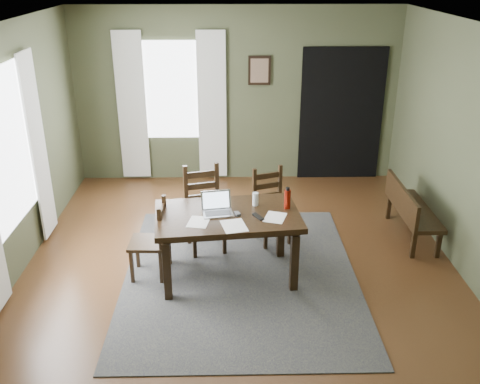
{
  "coord_description": "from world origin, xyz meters",
  "views": [
    {
      "loc": [
        -0.11,
        -5.19,
        3.29
      ],
      "look_at": [
        0.0,
        0.3,
        0.9
      ],
      "focal_mm": 40.0,
      "sensor_mm": 36.0,
      "label": 1
    }
  ],
  "objects_px": {
    "chair_end": "(152,240)",
    "chair_back_left": "(205,210)",
    "bench": "(409,207)",
    "water_bottle": "(287,199)",
    "chair_back_right": "(271,207)",
    "laptop": "(217,207)",
    "dining_table": "(228,222)"
  },
  "relations": [
    {
      "from": "chair_end",
      "to": "chair_back_left",
      "type": "height_order",
      "value": "chair_back_left"
    },
    {
      "from": "chair_end",
      "to": "bench",
      "type": "height_order",
      "value": "chair_end"
    },
    {
      "from": "water_bottle",
      "to": "chair_back_right",
      "type": "bearing_deg",
      "value": 98.61
    },
    {
      "from": "chair_back_left",
      "to": "chair_back_right",
      "type": "height_order",
      "value": "chair_back_left"
    },
    {
      "from": "bench",
      "to": "laptop",
      "type": "xyz_separation_m",
      "value": [
        -2.41,
        -0.86,
        0.42
      ]
    },
    {
      "from": "bench",
      "to": "laptop",
      "type": "bearing_deg",
      "value": 109.58
    },
    {
      "from": "dining_table",
      "to": "laptop",
      "type": "bearing_deg",
      "value": 154.49
    },
    {
      "from": "chair_back_left",
      "to": "dining_table",
      "type": "bearing_deg",
      "value": -82.33
    },
    {
      "from": "dining_table",
      "to": "bench",
      "type": "distance_m",
      "value": 2.48
    },
    {
      "from": "dining_table",
      "to": "chair_back_left",
      "type": "distance_m",
      "value": 0.76
    },
    {
      "from": "chair_back_right",
      "to": "bench",
      "type": "xyz_separation_m",
      "value": [
        1.76,
        0.04,
        -0.04
      ]
    },
    {
      "from": "chair_end",
      "to": "dining_table",
      "type": "bearing_deg",
      "value": 89.94
    },
    {
      "from": "dining_table",
      "to": "chair_back_right",
      "type": "xyz_separation_m",
      "value": [
        0.54,
        0.86,
        -0.23
      ]
    },
    {
      "from": "dining_table",
      "to": "bench",
      "type": "bearing_deg",
      "value": 15.09
    },
    {
      "from": "chair_back_right",
      "to": "laptop",
      "type": "bearing_deg",
      "value": -148.51
    },
    {
      "from": "dining_table",
      "to": "laptop",
      "type": "distance_m",
      "value": 0.2
    },
    {
      "from": "chair_back_left",
      "to": "bench",
      "type": "xyz_separation_m",
      "value": [
        2.58,
        0.22,
        -0.09
      ]
    },
    {
      "from": "dining_table",
      "to": "chair_back_right",
      "type": "bearing_deg",
      "value": 51.6
    },
    {
      "from": "laptop",
      "to": "chair_back_left",
      "type": "bearing_deg",
      "value": 94.8
    },
    {
      "from": "laptop",
      "to": "water_bottle",
      "type": "bearing_deg",
      "value": -3.44
    },
    {
      "from": "chair_end",
      "to": "chair_back_right",
      "type": "xyz_separation_m",
      "value": [
        1.38,
        0.83,
        0.01
      ]
    },
    {
      "from": "chair_back_left",
      "to": "bench",
      "type": "relative_size",
      "value": 0.83
    },
    {
      "from": "bench",
      "to": "chair_back_left",
      "type": "bearing_deg",
      "value": 94.79
    },
    {
      "from": "chair_back_left",
      "to": "water_bottle",
      "type": "relative_size",
      "value": 4.18
    },
    {
      "from": "chair_back_left",
      "to": "laptop",
      "type": "distance_m",
      "value": 0.74
    },
    {
      "from": "dining_table",
      "to": "chair_back_right",
      "type": "distance_m",
      "value": 1.04
    },
    {
      "from": "chair_back_left",
      "to": "bench",
      "type": "height_order",
      "value": "chair_back_left"
    },
    {
      "from": "water_bottle",
      "to": "dining_table",
      "type": "bearing_deg",
      "value": -169.18
    },
    {
      "from": "chair_back_right",
      "to": "chair_end",
      "type": "bearing_deg",
      "value": -168.91
    },
    {
      "from": "chair_back_left",
      "to": "chair_back_right",
      "type": "xyz_separation_m",
      "value": [
        0.82,
        0.18,
        -0.05
      ]
    },
    {
      "from": "water_bottle",
      "to": "bench",
      "type": "bearing_deg",
      "value": 25.18
    },
    {
      "from": "dining_table",
      "to": "chair_back_left",
      "type": "bearing_deg",
      "value": 106.14
    }
  ]
}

